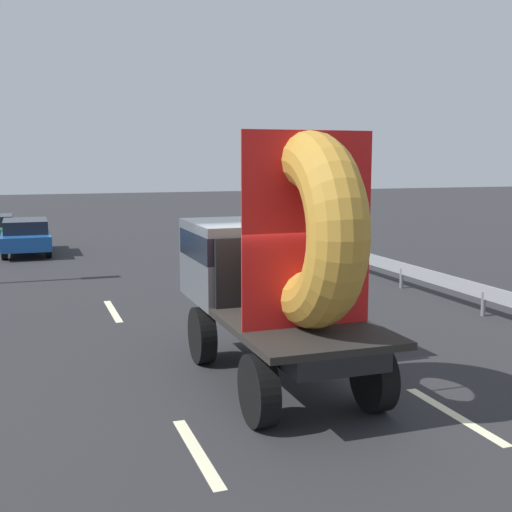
# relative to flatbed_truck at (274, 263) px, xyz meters

# --- Properties ---
(ground_plane) EXTENTS (120.00, 120.00, 0.00)m
(ground_plane) POSITION_rel_flatbed_truck_xyz_m (0.06, -0.17, -1.89)
(ground_plane) COLOR #28282B
(flatbed_truck) EXTENTS (2.02, 4.87, 3.87)m
(flatbed_truck) POSITION_rel_flatbed_truck_xyz_m (0.00, 0.00, 0.00)
(flatbed_truck) COLOR black
(flatbed_truck) RESTS_ON ground_plane
(distant_sedan) EXTENTS (1.69, 3.94, 1.28)m
(distant_sedan) POSITION_rel_flatbed_truck_xyz_m (-3.63, 16.21, -1.20)
(distant_sedan) COLOR black
(distant_sedan) RESTS_ON ground_plane
(guardrail) EXTENTS (0.10, 13.74, 0.71)m
(guardrail) POSITION_rel_flatbed_truck_xyz_m (5.97, 7.66, -1.36)
(guardrail) COLOR gray
(guardrail) RESTS_ON ground_plane
(lane_dash_left_near) EXTENTS (0.16, 2.03, 0.01)m
(lane_dash_left_near) POSITION_rel_flatbed_truck_xyz_m (-1.82, -2.20, -1.88)
(lane_dash_left_near) COLOR beige
(lane_dash_left_near) RESTS_ON ground_plane
(lane_dash_left_far) EXTENTS (0.16, 2.32, 0.01)m
(lane_dash_left_far) POSITION_rel_flatbed_truck_xyz_m (-1.82, 5.73, -1.88)
(lane_dash_left_far) COLOR beige
(lane_dash_left_far) RESTS_ON ground_plane
(lane_dash_right_near) EXTENTS (0.16, 2.19, 0.01)m
(lane_dash_right_near) POSITION_rel_flatbed_truck_xyz_m (1.82, -2.23, -1.88)
(lane_dash_right_near) COLOR beige
(lane_dash_right_near) RESTS_ON ground_plane
(lane_dash_right_far) EXTENTS (0.16, 2.99, 0.01)m
(lane_dash_right_far) POSITION_rel_flatbed_truck_xyz_m (1.82, 5.86, -1.88)
(lane_dash_right_far) COLOR beige
(lane_dash_right_far) RESTS_ON ground_plane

